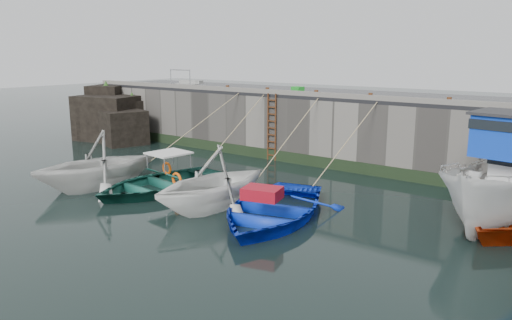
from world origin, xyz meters
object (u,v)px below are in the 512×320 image
Objects in this scene: boat_near_blue at (159,191)px; boat_near_blacktrim at (213,208)px; bollard_a at (228,88)px; bollard_b at (267,90)px; bollard_e at (449,101)px; ladder at (272,127)px; boat_near_navy at (272,218)px; bollard_d at (370,96)px; fish_crate at (298,90)px; boat_far_white at (505,190)px; boat_near_white at (98,188)px; bollard_c at (316,93)px.

boat_near_blue is 1.16× the size of boat_near_blacktrim.
bollard_a is 1.00× the size of bollard_b.
boat_near_blue is at bearing -138.58° from bollard_e.
bollard_e is at bearing 48.35° from boat_near_blue.
ladder is 0.57× the size of boat_near_navy.
bollard_a is 11.00m from bollard_e.
bollard_e is at bearing 0.00° from bollard_d.
fish_crate is (-4.51, 8.53, 3.31)m from boat_near_navy.
fish_crate is at bearing 73.15° from ladder.
fish_crate reaches higher than ladder.
boat_near_white is at bearing -152.07° from boat_far_white.
ladder is 11.43× the size of bollard_e.
boat_near_blue is 9.12m from fish_crate.
bollard_b is at bearing 120.96° from boat_near_blacktrim.
boat_near_navy is at bearing -112.41° from bollard_e.
ladder is 0.67× the size of boat_near_white.
boat_near_blacktrim is 10.12m from bollard_a.
bollard_a reaches higher than ladder.
boat_near_navy is at bearing -139.33° from boat_far_white.
bollard_b is (-0.24, 7.28, 3.30)m from boat_near_blue.
boat_near_blue is 11.49m from bollard_e.
boat_near_white reaches higher than boat_near_blacktrim.
bollard_a is 5.20m from bollard_c.
boat_near_navy is 10.20m from fish_crate.
boat_far_white is at bearing 18.19° from boat_near_navy.
boat_far_white is at bearing 34.00° from boat_near_white.
bollard_c is (-8.64, 3.54, 2.23)m from boat_far_white.
boat_near_blacktrim is 9.11m from boat_far_white.
ladder is at bearing -176.00° from bollard_d.
boat_far_white is 9.60m from bollard_c.
fish_crate is at bearing 92.09° from boat_near_blue.
bollard_a is at bearing 122.68° from boat_near_navy.
bollard_d is at bearing 4.00° from ladder.
bollard_c is (2.46, 7.28, 3.30)m from boat_near_blue.
bollard_d reaches higher than ladder.
boat_near_navy is at bearing 15.34° from boat_near_blacktrim.
boat_near_white is 10.57m from fish_crate.
bollard_d is at bearing 62.16° from boat_near_blue.
boat_near_blue is at bearing -92.11° from ladder.
bollard_d is (2.60, 0.00, 0.00)m from bollard_c.
boat_near_blue is at bearing -124.77° from bollard_d.
bollard_b is (2.50, 0.00, 0.00)m from bollard_a.
boat_near_white is 16.95× the size of bollard_a.
bollard_e is at bearing 136.50° from boat_far_white.
bollard_a is at bearing 117.57° from boat_near_blue.
bollard_b is 5.30m from bollard_d.
bollard_b is 1.00× the size of bollard_e.
bollard_a is 1.00× the size of bollard_d.
boat_near_white is at bearing 173.61° from boat_near_navy.
bollard_e is at bearing 0.00° from bollard_c.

